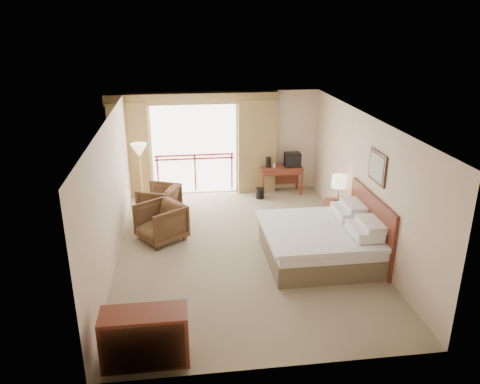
{
  "coord_description": "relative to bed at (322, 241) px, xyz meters",
  "views": [
    {
      "loc": [
        -1.14,
        -8.52,
        4.48
      ],
      "look_at": [
        0.02,
        0.4,
        1.1
      ],
      "focal_mm": 35.0,
      "sensor_mm": 36.0,
      "label": 1
    }
  ],
  "objects": [
    {
      "name": "wall_back",
      "position": [
        -1.5,
        4.1,
        0.97
      ],
      "size": [
        5.0,
        0.0,
        5.0
      ],
      "primitive_type": "plane",
      "rotation": [
        1.57,
        0.0,
        0.0
      ],
      "color": "beige",
      "rests_on": "ground"
    },
    {
      "name": "phone",
      "position": [
        0.71,
        1.19,
        0.31
      ],
      "size": [
        0.22,
        0.19,
        0.09
      ],
      "primitive_type": "cube",
      "rotation": [
        0.0,
        0.0,
        -0.22
      ],
      "color": "black",
      "rests_on": "nightstand"
    },
    {
      "name": "ceiling",
      "position": [
        -1.5,
        0.6,
        2.32
      ],
      "size": [
        7.0,
        7.0,
        0.0
      ],
      "primitive_type": "plane",
      "rotation": [
        3.14,
        0.0,
        0.0
      ],
      "color": "white",
      "rests_on": "wall_back"
    },
    {
      "name": "balcony_door",
      "position": [
        -2.3,
        4.08,
        0.82
      ],
      "size": [
        2.4,
        0.0,
        2.4
      ],
      "primitive_type": "plane",
      "rotation": [
        1.57,
        0.0,
        0.0
      ],
      "color": "white",
      "rests_on": "wall_back"
    },
    {
      "name": "tv",
      "position": [
        0.28,
        3.72,
        0.55
      ],
      "size": [
        0.41,
        0.33,
        0.37
      ],
      "rotation": [
        0.0,
        0.0,
        -0.0
      ],
      "color": "black",
      "rests_on": "desk"
    },
    {
      "name": "armchair_near",
      "position": [
        -3.14,
        1.25,
        -0.38
      ],
      "size": [
        1.23,
        1.22,
        0.81
      ],
      "primitive_type": "imported",
      "rotation": [
        0.0,
        0.0,
        -0.97
      ],
      "color": "#432A19",
      "rests_on": "floor"
    },
    {
      "name": "dresser",
      "position": [
        -3.24,
        -2.54,
        0.02
      ],
      "size": [
        1.18,
        0.5,
        0.79
      ],
      "rotation": [
        0.0,
        0.0,
        -0.07
      ],
      "color": "#5C231A",
      "rests_on": "floor"
    },
    {
      "name": "wall_left",
      "position": [
        -4.0,
        0.6,
        0.97
      ],
      "size": [
        0.0,
        7.0,
        7.0
      ],
      "primitive_type": "plane",
      "rotation": [
        1.57,
        0.0,
        1.57
      ],
      "color": "beige",
      "rests_on": "ground"
    },
    {
      "name": "valance",
      "position": [
        -2.3,
        3.98,
        2.17
      ],
      "size": [
        4.4,
        0.22,
        0.28
      ],
      "primitive_type": "cube",
      "color": "olive",
      "rests_on": "wall_back"
    },
    {
      "name": "floor",
      "position": [
        -1.5,
        0.6,
        -0.38
      ],
      "size": [
        7.0,
        7.0,
        0.0
      ],
      "primitive_type": "plane",
      "color": "gray",
      "rests_on": "ground"
    },
    {
      "name": "headboard",
      "position": [
        0.96,
        0.0,
        0.27
      ],
      "size": [
        0.06,
        2.1,
        1.3
      ],
      "primitive_type": "cube",
      "color": "#5C231A",
      "rests_on": "wall_right"
    },
    {
      "name": "desk",
      "position": [
        -0.02,
        3.78,
        0.2
      ],
      "size": [
        1.14,
        0.55,
        0.74
      ],
      "rotation": [
        0.0,
        0.0,
        -0.06
      ],
      "color": "#5C231A",
      "rests_on": "floor"
    },
    {
      "name": "bed",
      "position": [
        0.0,
        0.0,
        0.0
      ],
      "size": [
        2.13,
        2.06,
        0.97
      ],
      "color": "brown",
      "rests_on": "floor"
    },
    {
      "name": "table_lamp",
      "position": [
        0.76,
        1.39,
        0.71
      ],
      "size": [
        0.32,
        0.32,
        0.57
      ],
      "rotation": [
        0.0,
        0.0,
        -0.18
      ],
      "color": "tan",
      "rests_on": "nightstand"
    },
    {
      "name": "balcony_railing",
      "position": [
        -2.3,
        4.06,
        0.44
      ],
      "size": [
        2.09,
        0.03,
        1.02
      ],
      "color": "#B40F13",
      "rests_on": "wall_back"
    },
    {
      "name": "wastebasket",
      "position": [
        -0.64,
        3.39,
        -0.24
      ],
      "size": [
        0.28,
        0.28,
        0.28
      ],
      "primitive_type": "cylinder",
      "rotation": [
        0.0,
        0.0,
        -0.33
      ],
      "color": "black",
      "rests_on": "floor"
    },
    {
      "name": "framed_art",
      "position": [
        0.97,
        0.0,
        1.47
      ],
      "size": [
        0.04,
        0.72,
        0.6
      ],
      "color": "#321B0F",
      "rests_on": "wall_right"
    },
    {
      "name": "curtain_right",
      "position": [
        -0.65,
        3.95,
        0.87
      ],
      "size": [
        1.0,
        0.26,
        2.5
      ],
      "primitive_type": "cube",
      "color": "olive",
      "rests_on": "wall_back"
    },
    {
      "name": "hvac_vent",
      "position": [
        -0.2,
        4.07,
        1.97
      ],
      "size": [
        0.5,
        0.04,
        0.5
      ],
      "primitive_type": "cube",
      "color": "silver",
      "rests_on": "wall_back"
    },
    {
      "name": "floor_lamp",
      "position": [
        -3.66,
        3.34,
        0.99
      ],
      "size": [
        0.41,
        0.41,
        1.59
      ],
      "rotation": [
        0.0,
        0.0,
        -0.25
      ],
      "color": "tan",
      "rests_on": "floor"
    },
    {
      "name": "nightstand",
      "position": [
        0.76,
        1.34,
        -0.05
      ],
      "size": [
        0.48,
        0.56,
        0.65
      ],
      "primitive_type": "cube",
      "rotation": [
        0.0,
        0.0,
        0.06
      ],
      "color": "#5C231A",
      "rests_on": "floor"
    },
    {
      "name": "armchair_far",
      "position": [
        -3.21,
        2.51,
        -0.38
      ],
      "size": [
        1.11,
        1.09,
        0.78
      ],
      "primitive_type": "imported",
      "rotation": [
        0.0,
        0.0,
        -1.96
      ],
      "color": "#432A19",
      "rests_on": "floor"
    },
    {
      "name": "curtain_left",
      "position": [
        -3.95,
        3.95,
        0.87
      ],
      "size": [
        1.0,
        0.26,
        2.5
      ],
      "primitive_type": "cube",
      "color": "olive",
      "rests_on": "wall_back"
    },
    {
      "name": "cup",
      "position": [
        -0.22,
        3.68,
        0.41
      ],
      "size": [
        0.09,
        0.09,
        0.1
      ],
      "primitive_type": "cylinder",
      "rotation": [
        0.0,
        0.0,
        0.22
      ],
      "color": "white",
      "rests_on": "desk"
    },
    {
      "name": "side_table",
      "position": [
        -3.3,
        2.23,
        -0.02
      ],
      "size": [
        0.48,
        0.48,
        0.52
      ],
      "rotation": [
        0.0,
        0.0,
        0.18
      ],
      "color": "#321B0F",
      "rests_on": "floor"
    },
    {
      "name": "book",
      "position": [
        -3.3,
        2.23,
        0.15
      ],
      "size": [
        0.18,
        0.22,
        0.02
      ],
      "primitive_type": "imported",
      "rotation": [
        0.0,
        0.0,
        0.13
      ],
      "color": "white",
      "rests_on": "side_table"
    },
    {
      "name": "coffee_maker",
      "position": [
        -0.37,
        3.73,
        0.5
      ],
      "size": [
        0.15,
        0.15,
        0.28
      ],
      "primitive_type": "cylinder",
      "rotation": [
        0.0,
        0.0,
        0.2
      ],
      "color": "black",
      "rests_on": "desk"
    },
    {
      "name": "wall_right",
      "position": [
        1.0,
        0.6,
        0.97
      ],
      "size": [
        0.0,
        7.0,
        7.0
      ],
      "primitive_type": "plane",
      "rotation": [
        1.57,
        0.0,
        -1.57
      ],
      "color": "beige",
      "rests_on": "ground"
    },
    {
      "name": "wall_front",
      "position": [
        -1.5,
        -2.9,
        0.97
      ],
      "size": [
        5.0,
        0.0,
        5.0
      ],
      "primitive_type": "plane",
      "rotation": [
        -1.57,
        0.0,
        0.0
      ],
      "color": "beige",
      "rests_on": "ground"
    }
  ]
}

